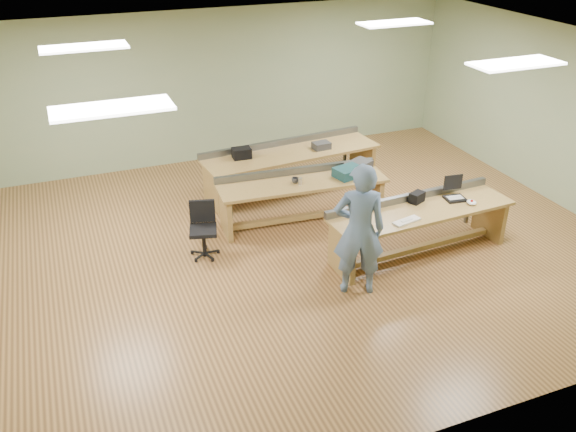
% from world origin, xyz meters
% --- Properties ---
extents(floor, '(10.00, 10.00, 0.00)m').
position_xyz_m(floor, '(0.00, 0.00, 0.00)').
color(floor, '#A5733E').
rests_on(floor, ground).
extents(ceiling, '(10.00, 10.00, 0.00)m').
position_xyz_m(ceiling, '(0.00, 0.00, 3.00)').
color(ceiling, silver).
rests_on(ceiling, wall_back).
extents(wall_back, '(10.00, 0.04, 3.00)m').
position_xyz_m(wall_back, '(0.00, 4.00, 1.50)').
color(wall_back, '#8AA17A').
rests_on(wall_back, floor).
extents(wall_front, '(10.00, 0.04, 3.00)m').
position_xyz_m(wall_front, '(0.00, -4.00, 1.50)').
color(wall_front, '#8AA17A').
rests_on(wall_front, floor).
extents(wall_right, '(0.04, 8.00, 3.00)m').
position_xyz_m(wall_right, '(5.00, 0.00, 1.50)').
color(wall_right, '#8AA17A').
rests_on(wall_right, floor).
extents(fluor_panels, '(6.20, 3.50, 0.03)m').
position_xyz_m(fluor_panels, '(0.00, 0.00, 2.97)').
color(fluor_panels, white).
rests_on(fluor_panels, ceiling).
extents(workbench_front, '(2.92, 0.93, 0.86)m').
position_xyz_m(workbench_front, '(1.76, -0.88, 0.56)').
color(workbench_front, '#B1864A').
rests_on(workbench_front, floor).
extents(workbench_mid, '(2.82, 0.94, 0.86)m').
position_xyz_m(workbench_mid, '(0.51, 0.70, 0.55)').
color(workbench_mid, '#B1864A').
rests_on(workbench_mid, floor).
extents(workbench_back, '(3.34, 1.16, 0.86)m').
position_xyz_m(workbench_back, '(0.82, 1.97, 0.57)').
color(workbench_back, '#B1864A').
rests_on(workbench_back, floor).
extents(person, '(0.81, 0.67, 1.89)m').
position_xyz_m(person, '(0.43, -1.43, 0.94)').
color(person, slate).
rests_on(person, floor).
extents(laptop_base, '(0.33, 0.28, 0.03)m').
position_xyz_m(laptop_base, '(2.41, -0.81, 0.77)').
color(laptop_base, black).
rests_on(laptop_base, workbench_front).
extents(laptop_screen, '(0.30, 0.05, 0.24)m').
position_xyz_m(laptop_screen, '(2.42, -0.69, 0.99)').
color(laptop_screen, black).
rests_on(laptop_screen, laptop_base).
extents(keyboard, '(0.45, 0.23, 0.03)m').
position_xyz_m(keyboard, '(1.34, -1.15, 0.76)').
color(keyboard, silver).
rests_on(keyboard, workbench_front).
extents(trackball_mouse, '(0.17, 0.19, 0.07)m').
position_xyz_m(trackball_mouse, '(2.54, -1.03, 0.78)').
color(trackball_mouse, white).
rests_on(trackball_mouse, workbench_front).
extents(camera_bag, '(0.28, 0.23, 0.16)m').
position_xyz_m(camera_bag, '(1.82, -0.66, 0.83)').
color(camera_bag, black).
rests_on(camera_bag, workbench_front).
extents(task_chair, '(0.56, 0.56, 0.85)m').
position_xyz_m(task_chair, '(-1.27, 0.26, 0.31)').
color(task_chair, black).
rests_on(task_chair, floor).
extents(parts_bin_teal, '(0.51, 0.43, 0.16)m').
position_xyz_m(parts_bin_teal, '(1.29, 0.57, 0.83)').
color(parts_bin_teal, '#143C44').
rests_on(parts_bin_teal, workbench_mid).
extents(parts_bin_grey, '(0.55, 0.46, 0.13)m').
position_xyz_m(parts_bin_grey, '(1.59, 0.80, 0.81)').
color(parts_bin_grey, '#323234').
rests_on(parts_bin_grey, workbench_mid).
extents(mug, '(0.14, 0.14, 0.09)m').
position_xyz_m(mug, '(0.37, 0.66, 0.80)').
color(mug, '#323234').
rests_on(mug, workbench_mid).
extents(drinks_can, '(0.08, 0.08, 0.12)m').
position_xyz_m(drinks_can, '(0.43, 0.57, 0.81)').
color(drinks_can, silver).
rests_on(drinks_can, workbench_mid).
extents(storage_box_back, '(0.34, 0.25, 0.18)m').
position_xyz_m(storage_box_back, '(-0.10, 1.99, 0.84)').
color(storage_box_back, black).
rests_on(storage_box_back, workbench_back).
extents(tray_back, '(0.32, 0.25, 0.12)m').
position_xyz_m(tray_back, '(1.39, 1.88, 0.81)').
color(tray_back, '#323234').
rests_on(tray_back, workbench_back).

